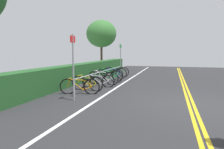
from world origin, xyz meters
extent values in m
cube|color=#2B2B2D|center=(0.00, 0.00, -0.03)|extent=(36.57, 12.51, 0.05)
cube|color=gold|center=(0.00, -0.08, 0.00)|extent=(32.91, 0.10, 0.00)
cube|color=gold|center=(0.00, 0.08, 0.00)|extent=(32.91, 0.10, 0.00)
cube|color=white|center=(0.00, 3.33, 0.00)|extent=(32.91, 0.12, 0.00)
cylinder|color=#9EA0A5|center=(-0.11, 4.39, 0.36)|extent=(0.05, 0.05, 0.71)
cylinder|color=#9EA0A5|center=(1.35, 4.39, 0.36)|extent=(0.05, 0.05, 0.71)
cylinder|color=#9EA0A5|center=(2.82, 4.39, 0.36)|extent=(0.05, 0.05, 0.71)
cylinder|color=#9EA0A5|center=(4.28, 4.39, 0.36)|extent=(0.05, 0.05, 0.71)
cylinder|color=#9EA0A5|center=(5.74, 4.39, 0.36)|extent=(0.05, 0.05, 0.71)
cylinder|color=#9EA0A5|center=(7.21, 4.39, 0.36)|extent=(0.05, 0.05, 0.71)
cylinder|color=#9EA0A5|center=(3.55, 4.39, 0.71)|extent=(7.31, 0.04, 0.04)
torus|color=black|center=(0.34, 4.94, 0.32)|extent=(0.22, 0.69, 0.70)
torus|color=black|center=(0.58, 3.93, 0.32)|extent=(0.22, 0.69, 0.70)
cylinder|color=orange|center=(0.43, 4.56, 0.40)|extent=(0.17, 0.59, 0.48)
cylinder|color=orange|center=(0.45, 4.50, 0.61)|extent=(0.20, 0.70, 0.07)
cylinder|color=orange|center=(0.51, 4.22, 0.39)|extent=(0.07, 0.17, 0.43)
cylinder|color=orange|center=(0.54, 4.11, 0.25)|extent=(0.12, 0.38, 0.18)
cylinder|color=orange|center=(0.55, 4.04, 0.46)|extent=(0.09, 0.26, 0.30)
cylinder|color=orange|center=(0.35, 4.89, 0.48)|extent=(0.07, 0.14, 0.32)
cube|color=black|center=(0.53, 4.15, 0.63)|extent=(0.12, 0.21, 0.05)
cylinder|color=orange|center=(0.36, 4.84, 0.68)|extent=(0.45, 0.13, 0.03)
torus|color=black|center=(1.38, 4.95, 0.33)|extent=(0.15, 0.72, 0.71)
torus|color=black|center=(1.26, 3.99, 0.33)|extent=(0.15, 0.72, 0.71)
cylinder|color=yellow|center=(1.34, 4.59, 0.41)|extent=(0.10, 0.55, 0.49)
cylinder|color=yellow|center=(1.33, 4.53, 0.63)|extent=(0.12, 0.65, 0.07)
cylinder|color=yellow|center=(1.30, 4.27, 0.40)|extent=(0.06, 0.16, 0.44)
cylinder|color=yellow|center=(1.29, 4.16, 0.26)|extent=(0.08, 0.35, 0.18)
cylinder|color=yellow|center=(1.28, 4.10, 0.47)|extent=(0.07, 0.24, 0.30)
cylinder|color=yellow|center=(1.38, 4.90, 0.49)|extent=(0.05, 0.13, 0.32)
cube|color=black|center=(1.29, 4.20, 0.64)|extent=(0.10, 0.21, 0.05)
cylinder|color=yellow|center=(1.37, 4.85, 0.69)|extent=(0.46, 0.09, 0.03)
torus|color=black|center=(2.12, 4.73, 0.31)|extent=(0.25, 0.66, 0.67)
torus|color=black|center=(2.41, 3.77, 0.31)|extent=(0.25, 0.66, 0.67)
cylinder|color=silver|center=(2.23, 4.37, 0.38)|extent=(0.20, 0.56, 0.46)
cylinder|color=silver|center=(2.25, 4.31, 0.58)|extent=(0.24, 0.66, 0.07)
cylinder|color=silver|center=(2.33, 4.04, 0.37)|extent=(0.08, 0.17, 0.41)
cylinder|color=silver|center=(2.36, 3.94, 0.24)|extent=(0.14, 0.36, 0.17)
cylinder|color=silver|center=(2.38, 3.88, 0.44)|extent=(0.11, 0.25, 0.28)
cylinder|color=silver|center=(2.13, 4.68, 0.45)|extent=(0.07, 0.14, 0.30)
cube|color=black|center=(2.35, 3.98, 0.60)|extent=(0.14, 0.21, 0.05)
cylinder|color=silver|center=(2.15, 4.63, 0.65)|extent=(0.45, 0.16, 0.03)
torus|color=black|center=(3.20, 4.84, 0.36)|extent=(0.12, 0.77, 0.77)
torus|color=black|center=(3.12, 3.79, 0.36)|extent=(0.12, 0.77, 0.77)
cylinder|color=white|center=(3.17, 4.44, 0.45)|extent=(0.09, 0.61, 0.53)
cylinder|color=white|center=(3.16, 4.38, 0.68)|extent=(0.09, 0.72, 0.07)
cylinder|color=white|center=(3.14, 4.09, 0.43)|extent=(0.05, 0.17, 0.47)
cylinder|color=white|center=(3.13, 3.97, 0.28)|extent=(0.07, 0.39, 0.19)
cylinder|color=white|center=(3.13, 3.90, 0.51)|extent=(0.06, 0.26, 0.32)
cylinder|color=white|center=(3.20, 4.79, 0.53)|extent=(0.05, 0.14, 0.35)
cube|color=black|center=(3.13, 4.02, 0.69)|extent=(0.10, 0.21, 0.05)
cylinder|color=white|center=(3.19, 4.73, 0.74)|extent=(0.46, 0.07, 0.03)
torus|color=black|center=(3.78, 4.77, 0.34)|extent=(0.27, 0.72, 0.74)
torus|color=black|center=(4.08, 3.79, 0.34)|extent=(0.27, 0.72, 0.74)
cylinder|color=#198C38|center=(3.89, 4.40, 0.43)|extent=(0.21, 0.57, 0.51)
cylinder|color=#198C38|center=(3.91, 4.34, 0.65)|extent=(0.24, 0.68, 0.07)
cylinder|color=#198C38|center=(4.00, 4.07, 0.41)|extent=(0.08, 0.17, 0.45)
cylinder|color=#198C38|center=(4.03, 3.96, 0.26)|extent=(0.14, 0.37, 0.19)
cylinder|color=#198C38|center=(4.05, 3.90, 0.49)|extent=(0.11, 0.25, 0.31)
cylinder|color=#198C38|center=(3.80, 4.72, 0.50)|extent=(0.07, 0.14, 0.34)
cube|color=black|center=(4.02, 4.00, 0.66)|extent=(0.14, 0.21, 0.05)
cylinder|color=#198C38|center=(3.81, 4.67, 0.72)|extent=(0.45, 0.16, 0.03)
torus|color=black|center=(4.94, 5.01, 0.34)|extent=(0.07, 0.74, 0.74)
torus|color=black|center=(4.92, 3.94, 0.34)|extent=(0.07, 0.74, 0.74)
cylinder|color=#198C38|center=(4.93, 4.61, 0.43)|extent=(0.05, 0.61, 0.51)
cylinder|color=#198C38|center=(4.93, 4.54, 0.65)|extent=(0.05, 0.73, 0.07)
cylinder|color=#198C38|center=(4.92, 4.25, 0.41)|extent=(0.04, 0.17, 0.45)
cylinder|color=#198C38|center=(4.92, 4.13, 0.26)|extent=(0.04, 0.39, 0.19)
cylinder|color=#198C38|center=(4.92, 4.06, 0.49)|extent=(0.04, 0.26, 0.31)
cylinder|color=#198C38|center=(4.94, 4.95, 0.50)|extent=(0.04, 0.14, 0.34)
cube|color=black|center=(4.92, 4.18, 0.66)|extent=(0.08, 0.20, 0.05)
cylinder|color=#198C38|center=(4.94, 4.90, 0.71)|extent=(0.46, 0.04, 0.03)
torus|color=black|center=(5.62, 4.94, 0.34)|extent=(0.30, 0.71, 0.74)
torus|color=black|center=(5.98, 3.96, 0.34)|extent=(0.30, 0.71, 0.74)
cylinder|color=#1947B7|center=(5.76, 4.57, 0.43)|extent=(0.24, 0.57, 0.50)
cylinder|color=#1947B7|center=(5.78, 4.51, 0.65)|extent=(0.27, 0.68, 0.07)
cylinder|color=#1947B7|center=(5.88, 4.24, 0.41)|extent=(0.09, 0.17, 0.45)
cylinder|color=#1947B7|center=(5.91, 4.13, 0.26)|extent=(0.16, 0.37, 0.19)
cylinder|color=#1947B7|center=(5.94, 4.07, 0.49)|extent=(0.12, 0.25, 0.31)
cylinder|color=#1947B7|center=(5.64, 4.89, 0.50)|extent=(0.08, 0.14, 0.33)
cube|color=black|center=(5.90, 4.17, 0.66)|extent=(0.14, 0.22, 0.05)
cylinder|color=#1947B7|center=(5.66, 4.84, 0.71)|extent=(0.44, 0.18, 0.03)
torus|color=black|center=(6.59, 4.98, 0.34)|extent=(0.23, 0.73, 0.74)
torus|color=black|center=(6.83, 3.99, 0.34)|extent=(0.23, 0.73, 0.74)
cylinder|color=#198C38|center=(6.68, 4.61, 0.43)|extent=(0.17, 0.57, 0.51)
cylinder|color=#198C38|center=(6.70, 4.54, 0.65)|extent=(0.20, 0.68, 0.07)
cylinder|color=#198C38|center=(6.76, 4.27, 0.41)|extent=(0.07, 0.17, 0.46)
cylinder|color=#198C38|center=(6.79, 4.16, 0.27)|extent=(0.12, 0.37, 0.19)
cylinder|color=#198C38|center=(6.81, 4.10, 0.49)|extent=(0.10, 0.25, 0.31)
cylinder|color=#198C38|center=(6.60, 4.93, 0.51)|extent=(0.07, 0.14, 0.34)
cube|color=black|center=(6.78, 4.21, 0.67)|extent=(0.13, 0.21, 0.05)
cylinder|color=#198C38|center=(6.62, 4.88, 0.72)|extent=(0.45, 0.14, 0.03)
cylinder|color=gray|center=(-0.68, 4.13, 1.22)|extent=(0.06, 0.06, 2.44)
cube|color=red|center=(-0.68, 4.13, 2.26)|extent=(0.36, 0.04, 0.24)
cylinder|color=gray|center=(7.83, 4.49, 1.21)|extent=(0.06, 0.06, 2.41)
cube|color=#198C33|center=(7.83, 4.49, 2.23)|extent=(0.36, 0.07, 0.24)
cube|color=#235626|center=(5.05, 6.06, 0.54)|extent=(16.31, 0.86, 1.07)
cylinder|color=#473323|center=(10.90, 7.12, 1.17)|extent=(0.20, 0.20, 2.34)
ellipsoid|color=#387533|center=(10.90, 7.12, 3.47)|extent=(2.81, 2.81, 2.52)
camera|label=1|loc=(-7.36, 0.68, 1.81)|focal=32.60mm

